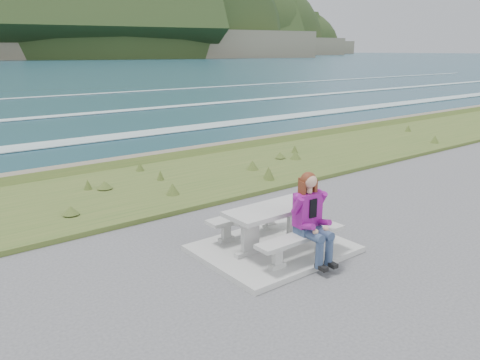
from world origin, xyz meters
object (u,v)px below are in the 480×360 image
object	(u,v)px
bench_landward	(301,240)
picnic_table	(274,216)
seated_woman	(313,230)
bench_seaward	(249,217)

from	to	relation	value
bench_landward	picnic_table	bearing A→B (deg)	90.00
picnic_table	seated_woman	distance (m)	0.85
seated_woman	picnic_table	bearing A→B (deg)	103.16
picnic_table	bench_seaward	size ratio (longest dim) A/B	1.00
bench_landward	bench_seaward	bearing A→B (deg)	90.00
seated_woman	bench_landward	bearing A→B (deg)	136.31
bench_landward	seated_woman	xyz separation A→B (m)	(0.13, -0.14, 0.20)
seated_woman	bench_seaward	bearing A→B (deg)	99.28
bench_seaward	seated_woman	world-z (taller)	seated_woman
bench_landward	bench_seaward	distance (m)	1.40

